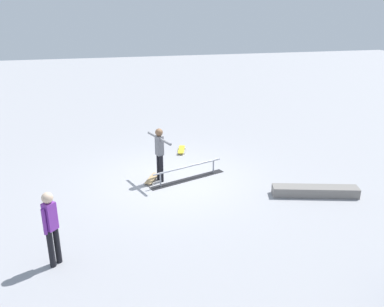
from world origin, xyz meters
name	(u,v)px	position (x,y,z in m)	size (l,w,h in m)	color
ground_plane	(172,180)	(0.00, 0.00, 0.00)	(60.00, 60.00, 0.00)	#9E9EA3
grind_rail	(188,174)	(-0.47, 0.08, 0.19)	(2.39, 1.04, 0.44)	black
skate_ledge	(315,191)	(-3.56, 1.91, 0.13)	(2.28, 0.39, 0.26)	gray
skater_main	(160,151)	(0.33, -0.04, 0.92)	(0.49, 1.23, 1.59)	black
skateboard_main	(152,178)	(0.57, -0.09, 0.07)	(0.55, 0.80, 0.09)	tan
bystander_purple_shirt	(51,225)	(2.99, 3.44, 0.89)	(0.29, 0.31, 1.57)	black
loose_skateboard_yellow	(181,150)	(-0.79, -2.31, 0.07)	(0.42, 0.82, 0.09)	yellow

